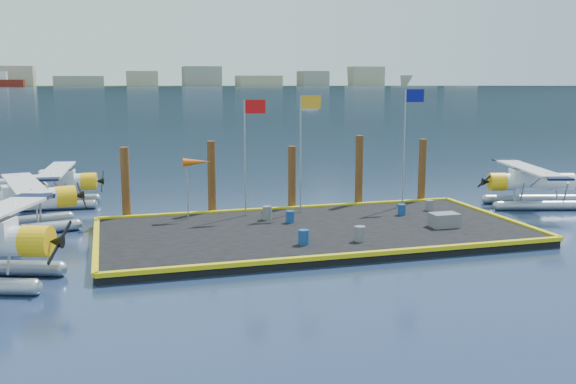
# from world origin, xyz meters

# --- Properties ---
(ground) EXTENTS (4000.00, 4000.00, 0.00)m
(ground) POSITION_xyz_m (0.00, 0.00, 0.00)
(ground) COLOR navy
(ground) RESTS_ON ground
(dock) EXTENTS (20.00, 10.00, 0.40)m
(dock) POSITION_xyz_m (0.00, 0.00, 0.20)
(dock) COLOR black
(dock) RESTS_ON ground
(dock_bumpers) EXTENTS (20.25, 10.25, 0.18)m
(dock_bumpers) POSITION_xyz_m (0.00, 0.00, 0.49)
(dock_bumpers) COLOR #CFBC0C
(dock_bumpers) RESTS_ON dock
(far_backdrop) EXTENTS (3050.00, 2050.00, 810.00)m
(far_backdrop) POSITION_xyz_m (239.91, 1737.52, 9.45)
(far_backdrop) COLOR black
(far_backdrop) RESTS_ON ground
(seaplane_b) EXTENTS (8.39, 9.10, 3.23)m
(seaplane_b) POSITION_xyz_m (-13.70, 4.92, 1.40)
(seaplane_b) COLOR #999DA7
(seaplane_b) RESTS_ON ground
(seaplane_c) EXTENTS (7.73, 8.52, 3.02)m
(seaplane_c) POSITION_xyz_m (-12.56, 11.11, 1.32)
(seaplane_c) COLOR #999DA7
(seaplane_c) RESTS_ON ground
(seaplane_d) EXTENTS (8.12, 8.76, 3.11)m
(seaplane_d) POSITION_xyz_m (14.75, 3.38, 1.36)
(seaplane_d) COLOR #999DA7
(seaplane_d) RESTS_ON ground
(drum_0) EXTENTS (0.42, 0.42, 0.59)m
(drum_0) POSITION_xyz_m (-0.74, 1.49, 0.69)
(drum_0) COLOR navy
(drum_0) RESTS_ON dock
(drum_1) EXTENTS (0.48, 0.48, 0.67)m
(drum_1) POSITION_xyz_m (1.15, -2.98, 0.74)
(drum_1) COLOR slate
(drum_1) RESTS_ON dock
(drum_2) EXTENTS (0.40, 0.40, 0.57)m
(drum_2) POSITION_xyz_m (5.40, 1.63, 0.68)
(drum_2) COLOR navy
(drum_2) RESTS_ON dock
(drum_3) EXTENTS (0.46, 0.46, 0.65)m
(drum_3) POSITION_xyz_m (-1.40, -2.85, 0.72)
(drum_3) COLOR navy
(drum_3) RESTS_ON dock
(drum_4) EXTENTS (0.40, 0.40, 0.56)m
(drum_4) POSITION_xyz_m (7.40, 2.35, 0.68)
(drum_4) COLOR slate
(drum_4) RESTS_ON dock
(drum_5) EXTENTS (0.48, 0.48, 0.68)m
(drum_5) POSITION_xyz_m (-1.66, 2.50, 0.74)
(drum_5) COLOR slate
(drum_5) RESTS_ON dock
(crate) EXTENTS (1.33, 0.89, 0.67)m
(crate) POSITION_xyz_m (6.15, -1.46, 0.73)
(crate) COLOR slate
(crate) RESTS_ON dock
(flagpole_red) EXTENTS (1.14, 0.08, 6.00)m
(flagpole_red) POSITION_xyz_m (-2.29, 3.80, 4.40)
(flagpole_red) COLOR #919299
(flagpole_red) RESTS_ON dock
(flagpole_yellow) EXTENTS (1.14, 0.08, 6.20)m
(flagpole_yellow) POSITION_xyz_m (0.70, 3.80, 4.51)
(flagpole_yellow) COLOR #919299
(flagpole_yellow) RESTS_ON dock
(flagpole_blue) EXTENTS (1.14, 0.08, 6.50)m
(flagpole_blue) POSITION_xyz_m (6.70, 3.80, 4.69)
(flagpole_blue) COLOR #919299
(flagpole_blue) RESTS_ON dock
(windsock) EXTENTS (1.40, 0.44, 3.12)m
(windsock) POSITION_xyz_m (-5.03, 3.80, 3.23)
(windsock) COLOR #919299
(windsock) RESTS_ON dock
(piling_0) EXTENTS (0.44, 0.44, 4.00)m
(piling_0) POSITION_xyz_m (-8.50, 5.40, 2.00)
(piling_0) COLOR #4A2A15
(piling_0) RESTS_ON ground
(piling_1) EXTENTS (0.44, 0.44, 4.20)m
(piling_1) POSITION_xyz_m (-4.00, 5.40, 2.10)
(piling_1) COLOR #4A2A15
(piling_1) RESTS_ON ground
(piling_2) EXTENTS (0.44, 0.44, 3.80)m
(piling_2) POSITION_xyz_m (0.50, 5.40, 1.90)
(piling_2) COLOR #4A2A15
(piling_2) RESTS_ON ground
(piling_3) EXTENTS (0.44, 0.44, 4.30)m
(piling_3) POSITION_xyz_m (4.50, 5.40, 2.15)
(piling_3) COLOR #4A2A15
(piling_3) RESTS_ON ground
(piling_4) EXTENTS (0.44, 0.44, 4.00)m
(piling_4) POSITION_xyz_m (8.50, 5.40, 2.00)
(piling_4) COLOR #4A2A15
(piling_4) RESTS_ON ground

